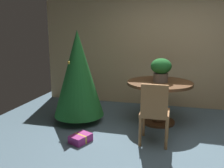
# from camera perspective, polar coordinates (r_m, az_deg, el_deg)

# --- Properties ---
(ground_plane) EXTENTS (6.60, 6.60, 0.00)m
(ground_plane) POSITION_cam_1_polar(r_m,az_deg,el_deg) (3.63, 13.25, -14.92)
(ground_plane) COLOR slate
(back_wall_panel) EXTENTS (6.00, 0.10, 2.60)m
(back_wall_panel) POSITION_cam_1_polar(r_m,az_deg,el_deg) (5.45, 14.74, 8.29)
(back_wall_panel) COLOR tan
(back_wall_panel) RESTS_ON ground_plane
(round_dining_table) EXTENTS (1.15, 1.15, 0.76)m
(round_dining_table) POSITION_cam_1_polar(r_m,az_deg,el_deg) (4.43, 11.03, -2.34)
(round_dining_table) COLOR brown
(round_dining_table) RESTS_ON ground_plane
(flower_vase) EXTENTS (0.36, 0.36, 0.42)m
(flower_vase) POSITION_cam_1_polar(r_m,az_deg,el_deg) (4.32, 11.39, 3.58)
(flower_vase) COLOR #665B51
(flower_vase) RESTS_ON round_dining_table
(wooden_chair_near) EXTENTS (0.41, 0.43, 0.93)m
(wooden_chair_near) POSITION_cam_1_polar(r_m,az_deg,el_deg) (3.57, 9.95, -6.16)
(wooden_chair_near) COLOR #9E6B3D
(wooden_chair_near) RESTS_ON ground_plane
(holiday_tree) EXTENTS (0.90, 0.90, 1.67)m
(holiday_tree) POSITION_cam_1_polar(r_m,az_deg,el_deg) (4.38, -7.95, 2.41)
(holiday_tree) COLOR brown
(holiday_tree) RESTS_ON ground_plane
(gift_box_purple) EXTENTS (0.33, 0.38, 0.12)m
(gift_box_purple) POSITION_cam_1_polar(r_m,az_deg,el_deg) (3.78, -7.36, -12.53)
(gift_box_purple) COLOR #9E287A
(gift_box_purple) RESTS_ON ground_plane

